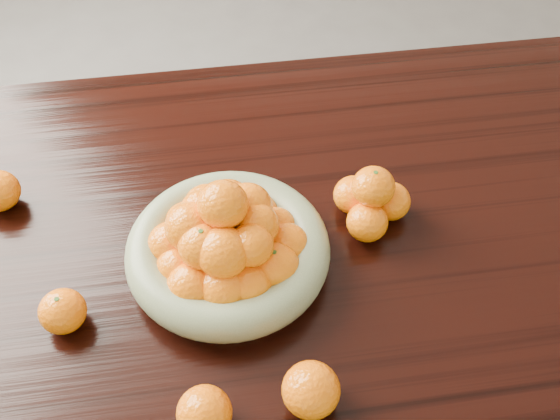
{
  "coord_description": "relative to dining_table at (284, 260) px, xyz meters",
  "views": [
    {
      "loc": [
        -0.11,
        -0.69,
        1.62
      ],
      "look_at": [
        -0.01,
        -0.02,
        0.83
      ],
      "focal_mm": 40.0,
      "sensor_mm": 36.0,
      "label": 1
    }
  ],
  "objects": [
    {
      "name": "ground",
      "position": [
        0.0,
        0.0,
        -0.66
      ],
      "size": [
        5.0,
        5.0,
        0.0
      ],
      "primitive_type": "plane",
      "color": "#575452",
      "rests_on": "ground"
    },
    {
      "name": "dining_table",
      "position": [
        0.0,
        0.0,
        0.0
      ],
      "size": [
        2.0,
        1.0,
        0.75
      ],
      "color": "black",
      "rests_on": "ground"
    },
    {
      "name": "fruit_bowl",
      "position": [
        -0.11,
        -0.06,
        0.15
      ],
      "size": [
        0.34,
        0.34,
        0.19
      ],
      "rotation": [
        0.0,
        0.0,
        0.14
      ],
      "color": "gray",
      "rests_on": "dining_table"
    },
    {
      "name": "orange_pyramid",
      "position": [
        0.15,
        0.01,
        0.14
      ],
      "size": [
        0.14,
        0.14,
        0.12
      ],
      "rotation": [
        0.0,
        0.0,
        -0.38
      ],
      "color": "orange",
      "rests_on": "dining_table"
    },
    {
      "name": "loose_orange_0",
      "position": [
        -0.37,
        -0.14,
        0.12
      ],
      "size": [
        0.07,
        0.07,
        0.07
      ],
      "primitive_type": "ellipsoid",
      "color": "orange",
      "rests_on": "dining_table"
    },
    {
      "name": "loose_orange_1",
      "position": [
        -0.16,
        -0.33,
        0.13
      ],
      "size": [
        0.08,
        0.08,
        0.07
      ],
      "primitive_type": "ellipsoid",
      "color": "orange",
      "rests_on": "dining_table"
    },
    {
      "name": "loose_orange_2",
      "position": [
        -0.01,
        -0.32,
        0.13
      ],
      "size": [
        0.08,
        0.08,
        0.08
      ],
      "primitive_type": "ellipsoid",
      "color": "orange",
      "rests_on": "dining_table"
    }
  ]
}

